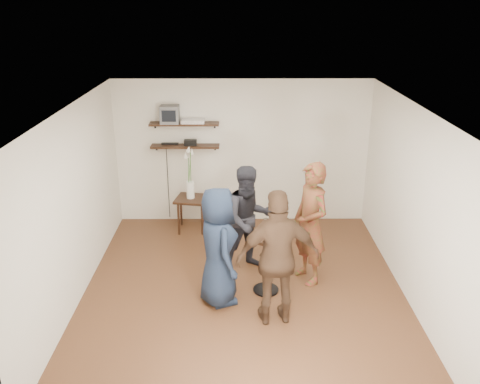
# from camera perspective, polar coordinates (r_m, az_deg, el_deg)

# --- Properties ---
(room) EXTENTS (4.58, 5.08, 2.68)m
(room) POSITION_cam_1_polar(r_m,az_deg,el_deg) (6.73, 0.43, -1.61)
(room) COLOR #442616
(room) RESTS_ON ground
(shelf_upper) EXTENTS (1.20, 0.25, 0.04)m
(shelf_upper) POSITION_cam_1_polar(r_m,az_deg,el_deg) (8.87, -6.28, 7.62)
(shelf_upper) COLOR black
(shelf_upper) RESTS_ON room
(shelf_lower) EXTENTS (1.20, 0.25, 0.04)m
(shelf_lower) POSITION_cam_1_polar(r_m,az_deg,el_deg) (8.97, -6.18, 5.14)
(shelf_lower) COLOR black
(shelf_lower) RESTS_ON room
(crt_monitor) EXTENTS (0.32, 0.30, 0.30)m
(crt_monitor) POSITION_cam_1_polar(r_m,az_deg,el_deg) (8.86, -7.89, 8.64)
(crt_monitor) COLOR #59595B
(crt_monitor) RESTS_ON shelf_upper
(dvd_deck) EXTENTS (0.40, 0.24, 0.06)m
(dvd_deck) POSITION_cam_1_polar(r_m,az_deg,el_deg) (8.85, -5.30, 7.93)
(dvd_deck) COLOR silver
(dvd_deck) RESTS_ON shelf_upper
(radio) EXTENTS (0.22, 0.10, 0.10)m
(radio) POSITION_cam_1_polar(r_m,az_deg,el_deg) (8.95, -5.58, 5.56)
(radio) COLOR black
(radio) RESTS_ON shelf_lower
(power_strip) EXTENTS (0.30, 0.05, 0.03)m
(power_strip) POSITION_cam_1_polar(r_m,az_deg,el_deg) (9.04, -7.86, 5.40)
(power_strip) COLOR black
(power_strip) RESTS_ON shelf_lower
(side_table) EXTENTS (0.59, 0.59, 0.61)m
(side_table) POSITION_cam_1_polar(r_m,az_deg,el_deg) (8.95, -5.53, -1.25)
(side_table) COLOR black
(side_table) RESTS_ON room
(vase_lilies) EXTENTS (0.19, 0.20, 0.97)m
(vase_lilies) POSITION_cam_1_polar(r_m,az_deg,el_deg) (8.81, -5.63, 1.19)
(vase_lilies) COLOR white
(vase_lilies) RESTS_ON side_table
(drinks_table) EXTENTS (0.47, 0.47, 0.86)m
(drinks_table) POSITION_cam_1_polar(r_m,az_deg,el_deg) (7.07, 3.01, -7.19)
(drinks_table) COLOR black
(drinks_table) RESTS_ON room
(wine_glass_fl) EXTENTS (0.06, 0.06, 0.19)m
(wine_glass_fl) POSITION_cam_1_polar(r_m,az_deg,el_deg) (6.83, 2.47, -4.13)
(wine_glass_fl) COLOR silver
(wine_glass_fl) RESTS_ON drinks_table
(wine_glass_fr) EXTENTS (0.07, 0.07, 0.20)m
(wine_glass_fr) POSITION_cam_1_polar(r_m,az_deg,el_deg) (6.85, 3.63, -4.04)
(wine_glass_fr) COLOR silver
(wine_glass_fr) RESTS_ON drinks_table
(wine_glass_bl) EXTENTS (0.07, 0.07, 0.22)m
(wine_glass_bl) POSITION_cam_1_polar(r_m,az_deg,el_deg) (6.93, 2.93, -3.56)
(wine_glass_bl) COLOR silver
(wine_glass_bl) RESTS_ON drinks_table
(wine_glass_br) EXTENTS (0.07, 0.07, 0.20)m
(wine_glass_br) POSITION_cam_1_polar(r_m,az_deg,el_deg) (6.88, 3.20, -3.90)
(wine_glass_br) COLOR silver
(wine_glass_br) RESTS_ON drinks_table
(person_plaid) EXTENTS (0.67, 0.78, 1.80)m
(person_plaid) POSITION_cam_1_polar(r_m,az_deg,el_deg) (7.25, 7.91, -3.55)
(person_plaid) COLOR maroon
(person_plaid) RESTS_ON room
(person_dark) EXTENTS (0.95, 0.84, 1.63)m
(person_dark) POSITION_cam_1_polar(r_m,az_deg,el_deg) (7.54, 1.03, -3.05)
(person_dark) COLOR black
(person_dark) RESTS_ON room
(person_navy) EXTENTS (0.76, 0.93, 1.64)m
(person_navy) POSITION_cam_1_polar(r_m,az_deg,el_deg) (6.73, -2.49, -6.14)
(person_navy) COLOR #161F32
(person_navy) RESTS_ON room
(person_brown) EXTENTS (1.10, 0.57, 1.78)m
(person_brown) POSITION_cam_1_polar(r_m,az_deg,el_deg) (6.31, 4.29, -7.43)
(person_brown) COLOR #402A1B
(person_brown) RESTS_ON room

